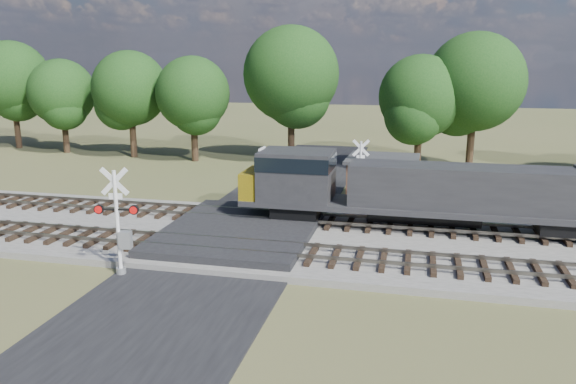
# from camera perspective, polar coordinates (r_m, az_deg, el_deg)

# --- Properties ---
(ground) EXTENTS (160.00, 160.00, 0.00)m
(ground) POSITION_cam_1_polar(r_m,az_deg,el_deg) (26.95, -5.16, -5.04)
(ground) COLOR #4A532C
(ground) RESTS_ON ground
(ballast_bed) EXTENTS (140.00, 10.00, 0.30)m
(ballast_bed) POSITION_cam_1_polar(r_m,az_deg,el_deg) (26.20, 16.58, -5.77)
(ballast_bed) COLOR gray
(ballast_bed) RESTS_ON ground
(road) EXTENTS (7.00, 60.00, 0.08)m
(road) POSITION_cam_1_polar(r_m,az_deg,el_deg) (26.94, -5.16, -4.96)
(road) COLOR black
(road) RESTS_ON ground
(crossing_panel) EXTENTS (7.00, 9.00, 0.62)m
(crossing_panel) POSITION_cam_1_polar(r_m,az_deg,el_deg) (27.30, -4.85, -4.09)
(crossing_panel) COLOR #262628
(crossing_panel) RESTS_ON ground
(track_near) EXTENTS (140.00, 2.60, 0.33)m
(track_near) POSITION_cam_1_polar(r_m,az_deg,el_deg) (24.20, 0.42, -6.13)
(track_near) COLOR black
(track_near) RESTS_ON ballast_bed
(track_far) EXTENTS (140.00, 2.60, 0.33)m
(track_far) POSITION_cam_1_polar(r_m,az_deg,el_deg) (28.86, 2.59, -2.87)
(track_far) COLOR black
(track_far) RESTS_ON ballast_bed
(crossing_signal_near) EXTENTS (1.78, 0.44, 4.45)m
(crossing_signal_near) POSITION_cam_1_polar(r_m,az_deg,el_deg) (23.19, -16.66, -3.87)
(crossing_signal_near) COLOR silver
(crossing_signal_near) RESTS_ON ground
(crossing_signal_far) EXTENTS (1.58, 0.45, 3.97)m
(crossing_signal_far) POSITION_cam_1_polar(r_m,az_deg,el_deg) (33.01, 7.19, 1.35)
(crossing_signal_far) COLOR silver
(crossing_signal_far) RESTS_ON ground
(equipment_shed) EXTENTS (4.27, 4.27, 2.82)m
(equipment_shed) POSITION_cam_1_polar(r_m,az_deg,el_deg) (33.82, 9.54, 1.17)
(equipment_shed) COLOR #4C2920
(equipment_shed) RESTS_ON ground
(treeline) EXTENTS (78.93, 10.14, 11.11)m
(treeline) POSITION_cam_1_polar(r_m,az_deg,el_deg) (44.47, 11.90, 10.31)
(treeline) COLOR black
(treeline) RESTS_ON ground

